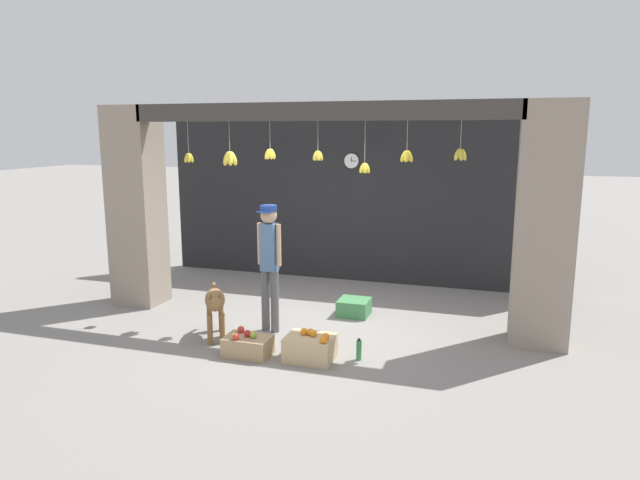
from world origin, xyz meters
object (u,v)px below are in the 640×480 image
at_px(dog, 215,303).
at_px(fruit_crate_oranges, 310,348).
at_px(shopkeeper, 269,258).
at_px(water_bottle, 359,350).
at_px(wall_clock, 352,161).
at_px(produce_box_green, 354,307).
at_px(fruit_crate_apples, 248,345).

distance_m(dog, fruit_crate_oranges, 1.46).
height_order(dog, fruit_crate_oranges, dog).
distance_m(dog, shopkeeper, 0.91).
relative_size(shopkeeper, water_bottle, 6.55).
xyz_separation_m(water_bottle, wall_clock, (-1.01, 3.48, 2.01)).
bearing_deg(shopkeeper, fruit_crate_oranges, 142.45).
distance_m(shopkeeper, produce_box_green, 1.61).
relative_size(dog, wall_clock, 3.18).
height_order(dog, water_bottle, dog).
xyz_separation_m(dog, shopkeeper, (0.57, 0.47, 0.54)).
distance_m(fruit_crate_oranges, water_bottle, 0.57).
bearing_deg(fruit_crate_apples, dog, 147.76).
height_order(fruit_crate_apples, produce_box_green, fruit_crate_apples).
bearing_deg(fruit_crate_apples, shopkeeper, 94.14).
height_order(dog, shopkeeper, shopkeeper).
relative_size(fruit_crate_apples, wall_clock, 2.05).
height_order(shopkeeper, produce_box_green, shopkeeper).
bearing_deg(produce_box_green, fruit_crate_oranges, -92.64).
bearing_deg(shopkeeper, water_bottle, 162.02).
distance_m(dog, produce_box_green, 2.11).
bearing_deg(water_bottle, fruit_crate_oranges, -162.10).
xyz_separation_m(shopkeeper, produce_box_green, (0.91, 0.99, -0.89)).
relative_size(shopkeeper, fruit_crate_oranges, 3.03).
height_order(fruit_crate_oranges, water_bottle, fruit_crate_oranges).
height_order(fruit_crate_apples, wall_clock, wall_clock).
xyz_separation_m(fruit_crate_apples, produce_box_green, (0.84, 1.86, -0.01)).
relative_size(dog, fruit_crate_oranges, 1.52).
relative_size(fruit_crate_apples, water_bottle, 2.11).
relative_size(fruit_crate_oranges, produce_box_green, 1.28).
distance_m(shopkeeper, fruit_crate_oranges, 1.42).
distance_m(fruit_crate_apples, wall_clock, 4.27).
bearing_deg(wall_clock, water_bottle, -73.81).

